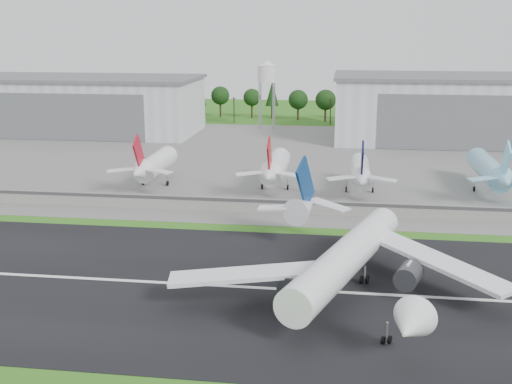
# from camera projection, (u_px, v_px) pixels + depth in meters

# --- Properties ---
(ground) EXTENTS (600.00, 600.00, 0.00)m
(ground) POSITION_uv_depth(u_px,v_px,m) (156.00, 308.00, 100.43)
(ground) COLOR #256016
(ground) RESTS_ON ground
(runway) EXTENTS (320.00, 60.00, 0.10)m
(runway) POSITION_uv_depth(u_px,v_px,m) (173.00, 283.00, 110.02)
(runway) COLOR black
(runway) RESTS_ON ground
(runway_centerline) EXTENTS (220.00, 1.00, 0.02)m
(runway_centerline) POSITION_uv_depth(u_px,v_px,m) (173.00, 283.00, 110.00)
(runway_centerline) COLOR white
(runway_centerline) RESTS_ON runway
(apron) EXTENTS (320.00, 150.00, 0.10)m
(apron) POSITION_uv_depth(u_px,v_px,m) (258.00, 158.00, 215.56)
(apron) COLOR slate
(apron) RESTS_ON ground
(blast_fence) EXTENTS (240.00, 0.61, 3.50)m
(blast_fence) POSITION_uv_depth(u_px,v_px,m) (222.00, 204.00, 152.74)
(blast_fence) COLOR gray
(blast_fence) RESTS_ON ground
(hangar_west) EXTENTS (97.00, 44.00, 23.20)m
(hangar_west) POSITION_uv_depth(u_px,v_px,m) (82.00, 105.00, 266.37)
(hangar_west) COLOR silver
(hangar_west) RESTS_ON ground
(hangar_east) EXTENTS (102.00, 47.00, 25.20)m
(hangar_east) POSITION_uv_depth(u_px,v_px,m) (468.00, 108.00, 245.59)
(hangar_east) COLOR silver
(hangar_east) RESTS_ON ground
(water_tower) EXTENTS (8.40, 8.40, 29.40)m
(water_tower) POSITION_uv_depth(u_px,v_px,m) (267.00, 71.00, 272.49)
(water_tower) COLOR #99999E
(water_tower) RESTS_ON ground
(utility_poles) EXTENTS (230.00, 3.00, 12.00)m
(utility_poles) POSITION_uv_depth(u_px,v_px,m) (282.00, 124.00, 292.33)
(utility_poles) COLOR black
(utility_poles) RESTS_ON ground
(treeline) EXTENTS (320.00, 16.00, 22.00)m
(treeline) POSITION_uv_depth(u_px,v_px,m) (285.00, 119.00, 306.72)
(treeline) COLOR black
(treeline) RESTS_ON ground
(main_airliner) EXTENTS (54.27, 57.70, 18.17)m
(main_airliner) POSITION_uv_depth(u_px,v_px,m) (347.00, 266.00, 104.52)
(main_airliner) COLOR white
(main_airliner) RESTS_ON runway
(parked_jet_red_a) EXTENTS (7.36, 31.29, 16.67)m
(parked_jet_red_a) POSITION_uv_depth(u_px,v_px,m) (153.00, 165.00, 175.44)
(parked_jet_red_a) COLOR white
(parked_jet_red_a) RESTS_ON ground
(parked_jet_red_b) EXTENTS (7.36, 31.29, 16.81)m
(parked_jet_red_b) POSITION_uv_depth(u_px,v_px,m) (274.00, 168.00, 170.99)
(parked_jet_red_b) COLOR white
(parked_jet_red_b) RESTS_ON ground
(parked_jet_navy) EXTENTS (7.36, 31.29, 16.37)m
(parked_jet_navy) POSITION_uv_depth(u_px,v_px,m) (360.00, 172.00, 168.02)
(parked_jet_navy) COLOR silver
(parked_jet_navy) RESTS_ON ground
(parked_jet_skyblue) EXTENTS (7.36, 37.29, 16.81)m
(parked_jet_skyblue) POSITION_uv_depth(u_px,v_px,m) (491.00, 170.00, 168.30)
(parked_jet_skyblue) COLOR #84C7E4
(parked_jet_skyblue) RESTS_ON ground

